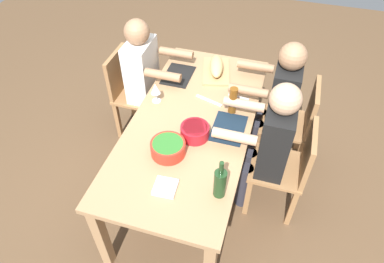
# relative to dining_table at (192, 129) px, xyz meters

# --- Properties ---
(ground_plane) EXTENTS (8.00, 8.00, 0.00)m
(ground_plane) POSITION_rel_dining_table_xyz_m (0.00, 0.00, -0.66)
(ground_plane) COLOR brown
(dining_table) EXTENTS (1.85, 0.87, 0.74)m
(dining_table) POSITION_rel_dining_table_xyz_m (0.00, 0.00, 0.00)
(dining_table) COLOR #A87F56
(dining_table) RESTS_ON ground_plane
(chair_near_right) EXTENTS (0.40, 0.40, 0.85)m
(chair_near_right) POSITION_rel_dining_table_xyz_m (0.51, -0.76, -0.17)
(chair_near_right) COLOR #9E7044
(chair_near_right) RESTS_ON ground_plane
(diner_near_right) EXTENTS (0.41, 0.53, 1.20)m
(diner_near_right) POSITION_rel_dining_table_xyz_m (0.51, -0.57, 0.04)
(diner_near_right) COLOR #2D2D38
(diner_near_right) RESTS_ON ground_plane
(chair_far_right) EXTENTS (0.40, 0.40, 0.85)m
(chair_far_right) POSITION_rel_dining_table_xyz_m (0.51, 0.76, -0.17)
(chair_far_right) COLOR #9E7044
(chair_far_right) RESTS_ON ground_plane
(diner_far_right) EXTENTS (0.41, 0.53, 1.20)m
(diner_far_right) POSITION_rel_dining_table_xyz_m (0.51, 0.57, 0.04)
(diner_far_right) COLOR #2D2D38
(diner_far_right) RESTS_ON ground_plane
(chair_near_center) EXTENTS (0.40, 0.40, 0.85)m
(chair_near_center) POSITION_rel_dining_table_xyz_m (0.00, -0.76, -0.17)
(chair_near_center) COLOR #9E7044
(chair_near_center) RESTS_ON ground_plane
(diner_near_center) EXTENTS (0.41, 0.53, 1.20)m
(diner_near_center) POSITION_rel_dining_table_xyz_m (0.00, -0.57, 0.04)
(diner_near_center) COLOR #2D2D38
(diner_near_center) RESTS_ON ground_plane
(serving_bowl_greens) EXTENTS (0.23, 0.23, 0.10)m
(serving_bowl_greens) POSITION_rel_dining_table_xyz_m (-0.35, 0.06, 0.14)
(serving_bowl_greens) COLOR red
(serving_bowl_greens) RESTS_ON dining_table
(serving_bowl_salad) EXTENTS (0.20, 0.20, 0.09)m
(serving_bowl_salad) POSITION_rel_dining_table_xyz_m (-0.14, -0.06, 0.14)
(serving_bowl_salad) COLOR #B21923
(serving_bowl_salad) RESTS_ON dining_table
(cutting_board) EXTENTS (0.44, 0.31, 0.02)m
(cutting_board) POSITION_rel_dining_table_xyz_m (0.65, -0.02, 0.09)
(cutting_board) COLOR tan
(cutting_board) RESTS_ON dining_table
(bread_loaf) EXTENTS (0.34, 0.18, 0.09)m
(bread_loaf) POSITION_rel_dining_table_xyz_m (0.65, -0.02, 0.15)
(bread_loaf) COLOR tan
(bread_loaf) RESTS_ON cutting_board
(wine_bottle) EXTENTS (0.08, 0.08, 0.29)m
(wine_bottle) POSITION_rel_dining_table_xyz_m (-0.57, -0.34, 0.19)
(wine_bottle) COLOR #193819
(wine_bottle) RESTS_ON dining_table
(beer_bottle) EXTENTS (0.06, 0.06, 0.22)m
(beer_bottle) POSITION_rel_dining_table_xyz_m (0.18, -0.26, 0.19)
(beer_bottle) COLOR brown
(beer_bottle) RESTS_ON dining_table
(wine_glass) EXTENTS (0.08, 0.08, 0.17)m
(wine_glass) POSITION_rel_dining_table_xyz_m (0.14, 0.33, 0.20)
(wine_glass) COLOR silver
(wine_glass) RESTS_ON dining_table
(fork_near_right) EXTENTS (0.03, 0.17, 0.01)m
(fork_near_right) POSITION_rel_dining_table_xyz_m (0.37, -0.28, 0.09)
(fork_near_right) COLOR silver
(fork_near_right) RESTS_ON dining_table
(placemat_far_right) EXTENTS (0.32, 0.23, 0.01)m
(placemat_far_right) POSITION_rel_dining_table_xyz_m (0.51, 0.28, 0.09)
(placemat_far_right) COLOR black
(placemat_far_right) RESTS_ON dining_table
(placemat_near_center) EXTENTS (0.32, 0.23, 0.01)m
(placemat_near_center) POSITION_rel_dining_table_xyz_m (0.00, -0.28, 0.09)
(placemat_near_center) COLOR #142333
(placemat_near_center) RESTS_ON dining_table
(carving_knife) EXTENTS (0.09, 0.23, 0.01)m
(carving_knife) POSITION_rel_dining_table_xyz_m (0.26, -0.06, 0.09)
(carving_knife) COLOR silver
(carving_knife) RESTS_ON dining_table
(napkin_stack) EXTENTS (0.15, 0.15, 0.02)m
(napkin_stack) POSITION_rel_dining_table_xyz_m (-0.63, -0.02, 0.10)
(napkin_stack) COLOR white
(napkin_stack) RESTS_ON dining_table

